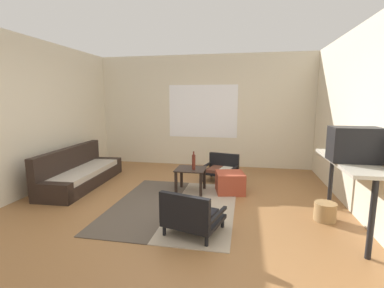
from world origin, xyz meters
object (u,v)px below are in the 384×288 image
object	(u,v)px
ottoman_orange	(230,183)
wicker_basket	(325,212)
crt_television	(355,144)
armchair_by_window	(221,168)
console_shelf	(350,168)
glass_bottle	(194,162)
coffee_table	(191,174)
couch	(80,174)
armchair_striped_foreground	(191,216)
clay_vase	(345,149)

from	to	relation	value
ottoman_orange	wicker_basket	world-z (taller)	ottoman_orange
crt_television	wicker_basket	size ratio (longest dim) A/B	1.93
armchair_by_window	console_shelf	xyz separation A→B (m)	(1.75, -1.86, 0.55)
glass_bottle	console_shelf	bearing A→B (deg)	-23.56
coffee_table	couch	bearing A→B (deg)	-179.98
coffee_table	armchair_striped_foreground	bearing A→B (deg)	-78.37
coffee_table	glass_bottle	distance (m)	0.25
couch	ottoman_orange	world-z (taller)	couch
coffee_table	crt_television	xyz separation A→B (m)	(2.22, -1.08, 0.77)
crt_television	glass_bottle	distance (m)	2.45
armchair_by_window	console_shelf	size ratio (longest dim) A/B	0.49
console_shelf	clay_vase	world-z (taller)	clay_vase
glass_bottle	ottoman_orange	bearing A→B (deg)	13.67
armchair_by_window	console_shelf	distance (m)	2.61
wicker_basket	ottoman_orange	bearing A→B (deg)	146.34
ottoman_orange	glass_bottle	xyz separation A→B (m)	(-0.63, -0.15, 0.39)
couch	armchair_by_window	distance (m)	2.79
coffee_table	ottoman_orange	xyz separation A→B (m)	(0.69, 0.10, -0.15)
glass_bottle	couch	bearing A→B (deg)	178.73
armchair_striped_foreground	coffee_table	bearing A→B (deg)	101.63
ottoman_orange	crt_television	xyz separation A→B (m)	(1.53, -1.18, 0.92)
coffee_table	ottoman_orange	distance (m)	0.71
couch	armchair_striped_foreground	size ratio (longest dim) A/B	2.73
console_shelf	clay_vase	xyz separation A→B (m)	(0.00, 0.23, 0.20)
ottoman_orange	crt_television	bearing A→B (deg)	-37.64
coffee_table	armchair_by_window	distance (m)	0.99
armchair_striped_foreground	armchair_by_window	bearing A→B (deg)	86.33
couch	clay_vase	bearing A→B (deg)	-9.76
armchair_by_window	armchair_striped_foreground	distance (m)	2.41
coffee_table	wicker_basket	size ratio (longest dim) A/B	1.78
console_shelf	clay_vase	bearing A→B (deg)	90.00
ottoman_orange	crt_television	world-z (taller)	crt_television
glass_bottle	wicker_basket	xyz separation A→B (m)	(1.97, -0.74, -0.44)
ottoman_orange	console_shelf	size ratio (longest dim) A/B	0.31
couch	wicker_basket	world-z (taller)	couch
armchair_striped_foreground	clay_vase	distance (m)	2.20
armchair_by_window	couch	bearing A→B (deg)	-161.88
armchair_striped_foreground	glass_bottle	bearing A→B (deg)	99.65
armchair_striped_foreground	wicker_basket	distance (m)	1.88
couch	ottoman_orange	bearing A→B (deg)	2.05
coffee_table	armchair_by_window	bearing A→B (deg)	61.48
wicker_basket	armchair_by_window	bearing A→B (deg)	133.28
coffee_table	armchair_striped_foreground	distance (m)	1.58
crt_television	wicker_basket	world-z (taller)	crt_television
couch	clay_vase	world-z (taller)	clay_vase
coffee_table	ottoman_orange	bearing A→B (deg)	8.41
coffee_table	crt_television	size ratio (longest dim) A/B	0.92
armchair_by_window	glass_bottle	size ratio (longest dim) A/B	2.34
armchair_striped_foreground	couch	bearing A→B (deg)	148.34
armchair_striped_foreground	clay_vase	world-z (taller)	clay_vase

